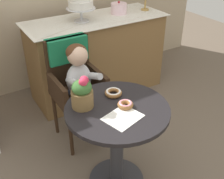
# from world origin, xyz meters

# --- Properties ---
(cafe_table) EXTENTS (0.72, 0.72, 0.72)m
(cafe_table) POSITION_xyz_m (0.00, 0.00, 0.51)
(cafe_table) COLOR black
(cafe_table) RESTS_ON ground
(wicker_chair) EXTENTS (0.42, 0.45, 0.95)m
(wicker_chair) POSITION_xyz_m (-0.00, 0.73, 0.64)
(wicker_chair) COLOR #332114
(wicker_chair) RESTS_ON ground
(seated_child) EXTENTS (0.27, 0.32, 0.73)m
(seated_child) POSITION_xyz_m (-0.00, 0.57, 0.68)
(seated_child) COLOR silver
(seated_child) RESTS_ON ground
(paper_napkin) EXTENTS (0.27, 0.24, 0.00)m
(paper_napkin) POSITION_xyz_m (-0.03, -0.11, 0.72)
(paper_napkin) COLOR white
(paper_napkin) RESTS_ON cafe_table
(donut_front) EXTENTS (0.11, 0.11, 0.04)m
(donut_front) POSITION_xyz_m (0.05, -0.02, 0.74)
(donut_front) COLOR #936033
(donut_front) RESTS_ON cafe_table
(donut_mid) EXTENTS (0.13, 0.13, 0.04)m
(donut_mid) POSITION_xyz_m (0.06, 0.15, 0.74)
(donut_mid) COLOR #936033
(donut_mid) RESTS_ON cafe_table
(flower_vase) EXTENTS (0.15, 0.15, 0.23)m
(flower_vase) POSITION_xyz_m (-0.19, 0.14, 0.83)
(flower_vase) COLOR brown
(flower_vase) RESTS_ON cafe_table
(display_counter) EXTENTS (1.56, 0.62, 0.90)m
(display_counter) POSITION_xyz_m (0.55, 1.30, 0.45)
(display_counter) COLOR olive
(display_counter) RESTS_ON ground
(tiered_cake_stand) EXTENTS (0.30, 0.30, 0.33)m
(tiered_cake_stand) POSITION_xyz_m (0.38, 1.30, 1.10)
(tiered_cake_stand) COLOR silver
(tiered_cake_stand) RESTS_ON display_counter
(round_layer_cake) EXTENTS (0.18, 0.18, 0.14)m
(round_layer_cake) POSITION_xyz_m (0.86, 1.33, 0.96)
(round_layer_cake) COLOR silver
(round_layer_cake) RESTS_ON display_counter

